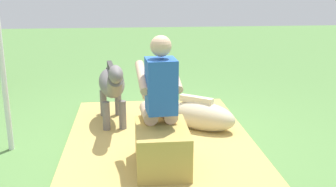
% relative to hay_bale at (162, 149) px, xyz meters
% --- Properties ---
extents(ground_plane, '(24.00, 24.00, 0.00)m').
position_rel_hay_bale_xyz_m(ground_plane, '(0.77, 0.01, -0.22)').
color(ground_plane, '#568442').
extents(hay_patch, '(3.01, 2.14, 0.02)m').
position_rel_hay_bale_xyz_m(hay_patch, '(0.79, -0.04, -0.21)').
color(hay_patch, tan).
rests_on(hay_patch, ground).
extents(hay_bale, '(0.75, 0.50, 0.44)m').
position_rel_hay_bale_xyz_m(hay_bale, '(0.00, 0.00, 0.00)').
color(hay_bale, tan).
rests_on(hay_bale, ground).
extents(person_seated, '(0.68, 0.45, 1.32)m').
position_rel_hay_bale_xyz_m(person_seated, '(0.16, 0.01, 0.50)').
color(person_seated, '#D8AD8C').
rests_on(person_seated, ground).
extents(pony_standing, '(1.35, 0.42, 0.91)m').
position_rel_hay_bale_xyz_m(pony_standing, '(1.31, 0.51, 0.33)').
color(pony_standing, slate).
rests_on(pony_standing, ground).
extents(pony_lying, '(1.02, 1.23, 0.42)m').
position_rel_hay_bale_xyz_m(pony_lying, '(1.11, -0.51, -0.03)').
color(pony_lying, beige).
rests_on(pony_lying, ground).
extents(tent_pole_left, '(0.06, 0.06, 2.21)m').
position_rel_hay_bale_xyz_m(tent_pole_left, '(0.66, 1.62, 0.88)').
color(tent_pole_left, silver).
rests_on(tent_pole_left, ground).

